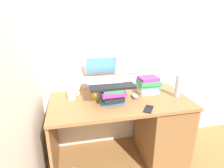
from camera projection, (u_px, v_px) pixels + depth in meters
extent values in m
plane|color=olive|center=(119.00, 159.00, 2.11)|extent=(6.00, 6.00, 0.00)
cube|color=silver|center=(112.00, 34.00, 2.00)|extent=(6.00, 0.05, 2.60)
cube|color=silver|center=(137.00, 37.00, 2.04)|extent=(0.90, 0.01, 0.80)
cube|color=beige|center=(23.00, 42.00, 1.50)|extent=(0.05, 6.00, 2.60)
cube|color=olive|center=(120.00, 101.00, 1.86)|extent=(1.35, 0.67, 0.03)
cube|color=olive|center=(54.00, 141.00, 1.85)|extent=(0.02, 0.62, 0.69)
cube|color=olive|center=(178.00, 125.00, 2.12)|extent=(0.02, 0.62, 0.69)
cube|color=brown|center=(161.00, 129.00, 2.04)|extent=(0.41, 0.57, 0.66)
cube|color=yellow|center=(103.00, 95.00, 1.94)|extent=(0.22, 0.19, 0.02)
cube|color=white|center=(104.00, 92.00, 1.92)|extent=(0.20, 0.13, 0.03)
cube|color=orange|center=(105.00, 89.00, 1.92)|extent=(0.18, 0.16, 0.04)
cube|color=#B22D33|center=(104.00, 85.00, 1.90)|extent=(0.22, 0.17, 0.04)
cube|color=white|center=(104.00, 82.00, 1.90)|extent=(0.23, 0.20, 0.03)
cube|color=#2672B2|center=(112.00, 101.00, 1.79)|extent=(0.21, 0.14, 0.04)
cube|color=black|center=(112.00, 98.00, 1.77)|extent=(0.20, 0.18, 0.04)
cube|color=#8C338C|center=(112.00, 95.00, 1.76)|extent=(0.19, 0.16, 0.02)
cube|color=#8C338C|center=(113.00, 92.00, 1.76)|extent=(0.22, 0.19, 0.03)
cube|color=#338C4C|center=(113.00, 89.00, 1.75)|extent=(0.20, 0.17, 0.03)
cube|color=white|center=(148.00, 91.00, 2.03)|extent=(0.20, 0.18, 0.03)
cube|color=white|center=(147.00, 88.00, 2.00)|extent=(0.18, 0.16, 0.03)
cube|color=teal|center=(149.00, 85.00, 1.99)|extent=(0.22, 0.14, 0.04)
cube|color=#338C4C|center=(149.00, 82.00, 1.98)|extent=(0.22, 0.18, 0.04)
cube|color=#8C338C|center=(148.00, 79.00, 1.98)|extent=(0.21, 0.17, 0.03)
cube|color=#B7BABF|center=(104.00, 80.00, 1.88)|extent=(0.34, 0.22, 0.01)
cube|color=#B7BABF|center=(101.00, 66.00, 1.99)|extent=(0.34, 0.09, 0.20)
cube|color=#59A5E5|center=(101.00, 65.00, 1.98)|extent=(0.31, 0.08, 0.18)
cube|color=black|center=(112.00, 87.00, 1.74)|extent=(0.42, 0.15, 0.02)
ellipsoid|color=#A5A8AD|center=(135.00, 96.00, 1.89)|extent=(0.06, 0.10, 0.04)
cylinder|color=white|center=(72.00, 95.00, 1.86)|extent=(0.08, 0.08, 0.09)
torus|color=white|center=(77.00, 94.00, 1.87)|extent=(0.05, 0.01, 0.05)
cylinder|color=#999EA5|center=(178.00, 86.00, 1.88)|extent=(0.06, 0.06, 0.22)
cube|color=black|center=(149.00, 109.00, 1.66)|extent=(0.13, 0.15, 0.01)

